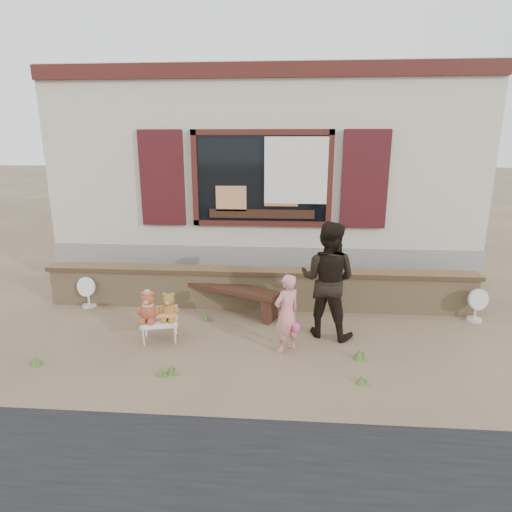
# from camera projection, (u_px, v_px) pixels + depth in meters

# --- Properties ---
(ground) EXTENTS (80.00, 80.00, 0.00)m
(ground) POSITION_uv_depth(u_px,v_px,m) (253.00, 333.00, 6.24)
(ground) COLOR brown
(ground) RESTS_ON ground
(shopfront) EXTENTS (8.04, 5.13, 4.00)m
(shopfront) POSITION_uv_depth(u_px,v_px,m) (269.00, 172.00, 10.03)
(shopfront) COLOR #BBB297
(shopfront) RESTS_ON ground
(brick_wall) EXTENTS (7.10, 0.36, 0.67)m
(brick_wall) POSITION_uv_depth(u_px,v_px,m) (258.00, 288.00, 7.11)
(brick_wall) COLOR tan
(brick_wall) RESTS_ON ground
(bench) EXTENTS (1.75, 1.05, 0.45)m
(bench) POSITION_uv_depth(u_px,v_px,m) (228.00, 293.00, 6.91)
(bench) COLOR #321B11
(bench) RESTS_ON ground
(folding_chair) EXTENTS (0.58, 0.54, 0.30)m
(folding_chair) POSITION_uv_depth(u_px,v_px,m) (160.00, 322.00, 5.95)
(folding_chair) COLOR silver
(folding_chair) RESTS_ON ground
(teddy_bear_left) EXTENTS (0.38, 0.34, 0.44)m
(teddy_bear_left) POSITION_uv_depth(u_px,v_px,m) (148.00, 306.00, 5.86)
(teddy_bear_left) COLOR brown
(teddy_bear_left) RESTS_ON folding_chair
(teddy_bear_right) EXTENTS (0.35, 0.32, 0.40)m
(teddy_bear_right) POSITION_uv_depth(u_px,v_px,m) (169.00, 306.00, 5.91)
(teddy_bear_right) COLOR brown
(teddy_bear_right) RESTS_ON folding_chair
(child) EXTENTS (0.46, 0.44, 1.07)m
(child) POSITION_uv_depth(u_px,v_px,m) (287.00, 313.00, 5.58)
(child) COLOR pink
(child) RESTS_ON ground
(adult) EXTENTS (0.98, 0.88, 1.66)m
(adult) POSITION_uv_depth(u_px,v_px,m) (328.00, 280.00, 5.98)
(adult) COLOR black
(adult) RESTS_ON ground
(fan_left) EXTENTS (0.34, 0.22, 0.53)m
(fan_left) POSITION_uv_depth(u_px,v_px,m) (88.00, 292.00, 7.15)
(fan_left) COLOR white
(fan_left) RESTS_ON ground
(fan_right) EXTENTS (0.34, 0.22, 0.53)m
(fan_right) POSITION_uv_depth(u_px,v_px,m) (476.00, 305.00, 6.59)
(fan_right) COLOR silver
(fan_right) RESTS_ON ground
(grass_tufts) EXTENTS (4.23, 1.74, 0.15)m
(grass_tufts) POSITION_uv_depth(u_px,v_px,m) (232.00, 356.00, 5.43)
(grass_tufts) COLOR #466528
(grass_tufts) RESTS_ON ground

